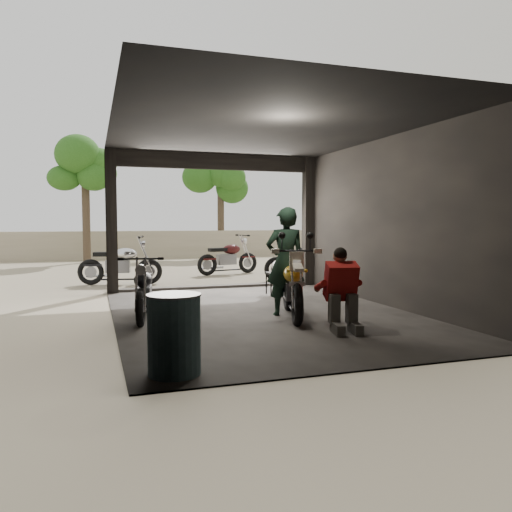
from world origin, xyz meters
TOP-DOWN VIEW (x-y plane):
  - ground at (0.00, 0.00)m, footprint 80.00×80.00m
  - garage at (0.00, 0.55)m, footprint 7.00×7.13m
  - boundary_wall at (0.00, 14.00)m, footprint 18.00×0.30m
  - tree_left at (-3.00, 12.50)m, footprint 2.20×2.20m
  - tree_right at (2.80, 14.00)m, footprint 2.20×2.20m
  - main_bike at (0.37, -0.47)m, footprint 1.21×1.94m
  - left_bike at (-2.00, 0.18)m, footprint 0.92×1.66m
  - outside_bike_a at (-2.13, 4.99)m, footprint 1.95×1.11m
  - outside_bike_b at (1.13, 6.53)m, footprint 1.92×1.16m
  - outside_bike_c at (2.62, 4.22)m, footprint 1.98×1.20m
  - rider at (0.33, -0.27)m, footprint 0.72×0.52m
  - mechanic at (0.67, -1.69)m, footprint 0.77×0.94m
  - stool at (1.00, 2.02)m, footprint 0.37×0.37m
  - helmet at (1.05, 1.97)m, footprint 0.33×0.34m
  - oil_drum at (-2.00, -3.00)m, footprint 0.58×0.58m
  - sign_post at (3.04, 2.51)m, footprint 0.84×0.08m

SIDE VIEW (x-z plane):
  - ground at x=0.00m, z-range 0.00..0.00m
  - oil_drum at x=-2.00m, z-range 0.00..0.86m
  - stool at x=1.00m, z-range 0.18..0.69m
  - left_bike at x=-2.00m, z-range 0.00..1.06m
  - mechanic at x=0.67m, z-range 0.00..1.19m
  - boundary_wall at x=0.00m, z-range 0.00..1.20m
  - main_bike at x=0.37m, z-range 0.00..1.20m
  - outside_bike_b at x=1.13m, z-range 0.00..1.21m
  - outside_bike_a at x=-2.13m, z-range 0.00..1.24m
  - outside_bike_c at x=2.62m, z-range 0.00..1.25m
  - helmet at x=1.05m, z-range 0.51..0.78m
  - rider at x=0.33m, z-range 0.00..1.86m
  - garage at x=0.00m, z-range -0.32..2.88m
  - sign_post at x=3.04m, z-range 0.45..2.97m
  - tree_right at x=2.80m, z-range 1.06..6.06m
  - tree_left at x=-3.00m, z-range 1.19..6.79m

